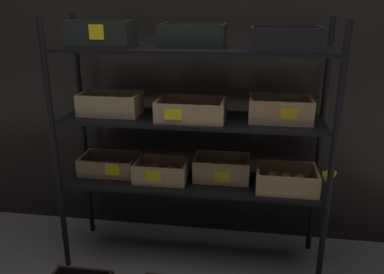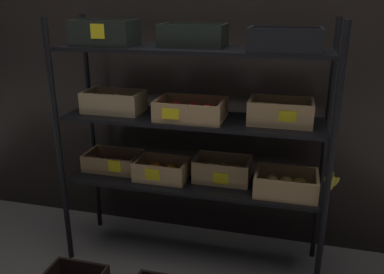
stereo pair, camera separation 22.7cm
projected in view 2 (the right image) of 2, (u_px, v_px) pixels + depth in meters
ground_plane at (192, 256)px, 2.54m from camera, size 10.00×10.00×0.00m
storefront_wall at (208, 61)px, 2.52m from camera, size 3.89×0.12×2.36m
display_rack at (194, 120)px, 2.24m from camera, size 1.60×0.43×1.47m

